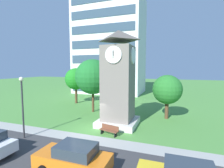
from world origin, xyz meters
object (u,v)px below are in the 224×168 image
street_lamp (22,100)px  tree_by_building (93,77)px  park_bench (109,130)px  tree_streetside (76,79)px  parked_car_orange (74,158)px  tree_near_tower (167,90)px  clock_tower (118,84)px

street_lamp → tree_by_building: 10.17m
park_bench → tree_streetside: bearing=132.9°
street_lamp → tree_by_building: (1.72, 9.91, 1.51)m
street_lamp → tree_streetside: tree_streetside is taller
parked_car_orange → park_bench: bearing=90.0°
tree_near_tower → tree_streetside: tree_streetside is taller
park_bench → parked_car_orange: parked_car_orange is taller
tree_by_building → tree_streetside: (-5.25, 4.16, -0.68)m
parked_car_orange → street_lamp: bearing=158.3°
park_bench → street_lamp: street_lamp is taller
clock_tower → tree_near_tower: (4.77, 4.04, -0.90)m
park_bench → tree_streetside: tree_streetside is taller
park_bench → street_lamp: (-6.68, -3.08, 2.86)m
street_lamp → parked_car_orange: 7.59m
tree_streetside → park_bench: bearing=-47.1°
park_bench → street_lamp: 7.89m
tree_near_tower → tree_by_building: size_ratio=0.72×
park_bench → parked_car_orange: bearing=-90.0°
tree_streetside → parked_car_orange: (10.21, -16.73, -3.28)m
clock_tower → park_bench: 4.88m
park_bench → parked_car_orange: (-0.00, -5.75, 0.40)m
clock_tower → tree_by_building: clock_tower is taller
park_bench → tree_by_building: size_ratio=0.26×
park_bench → tree_by_building: 9.50m
tree_by_building → street_lamp: bearing=-99.8°
street_lamp → tree_streetside: bearing=104.1°
park_bench → tree_streetside: 15.44m
parked_car_orange → tree_streetside: bearing=121.4°
tree_near_tower → tree_streetside: 15.44m
park_bench → tree_by_building: bearing=126.0°
clock_tower → tree_near_tower: 6.31m
tree_near_tower → tree_streetside: (-14.89, 4.03, 0.67)m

